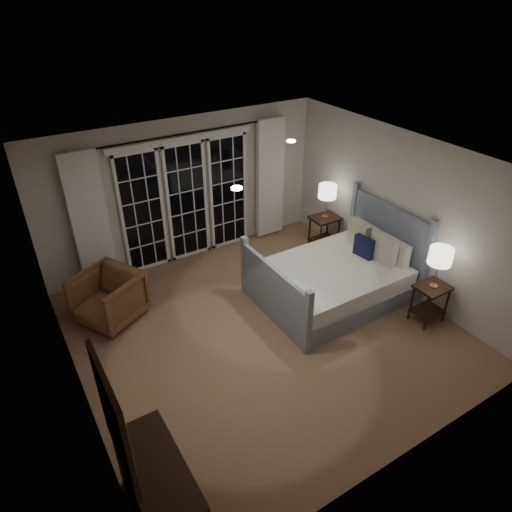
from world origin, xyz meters
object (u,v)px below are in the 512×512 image
nightstand_left (430,298)px  dresser (161,494)px  bed (335,278)px  armchair (108,297)px  lamp_right (328,192)px  nightstand_right (324,228)px  lamp_left (441,256)px

nightstand_left → dresser: size_ratio=0.54×
bed → dresser: 4.12m
nightstand_left → armchair: bearing=148.0°
nightstand_left → armchair: armchair is taller
lamp_right → armchair: (-3.98, 0.03, -0.76)m
nightstand_right → armchair: size_ratio=0.77×
lamp_right → armchair: 4.05m
armchair → dresser: size_ratio=0.75×
lamp_right → armchair: lamp_right is taller
nightstand_left → lamp_right: lamp_right is taller
dresser → lamp_left: bearing=9.3°
nightstand_left → nightstand_right: size_ratio=0.93×
bed → armchair: bearing=158.2°
nightstand_right → dresser: size_ratio=0.58×
nightstand_right → dresser: (-4.42, -3.17, -0.03)m
lamp_left → dresser: 4.53m
nightstand_right → armchair: armchair is taller
bed → armchair: size_ratio=2.67×
bed → lamp_right: bed is taller
nightstand_right → lamp_left: size_ratio=1.05×
nightstand_left → nightstand_right: 2.45m
lamp_left → lamp_right: lamp_right is taller
nightstand_right → lamp_left: 2.54m
armchair → nightstand_left: bearing=29.8°
nightstand_right → lamp_left: lamp_left is taller
nightstand_left → lamp_right: size_ratio=0.98×
nightstand_left → lamp_left: (0.00, 0.00, 0.71)m
lamp_right → dresser: lamp_right is taller
lamp_right → armchair: bearing=179.6°
armchair → lamp_left: bearing=29.8°
nightstand_right → lamp_right: 0.72m
lamp_left → dresser: size_ratio=0.55×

